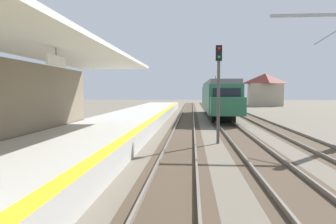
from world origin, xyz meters
TOP-DOWN VIEW (x-y plane):
  - station_platform at (-2.50, 16.00)m, footprint 5.00×80.00m
  - track_pair_nearest_platform at (1.90, 20.00)m, footprint 2.34×120.00m
  - track_pair_middle at (5.30, 20.00)m, footprint 2.34×120.00m
  - track_pair_far_side at (8.70, 20.00)m, footprint 2.34×120.00m
  - approaching_train at (5.30, 35.72)m, footprint 2.93×19.60m
  - rail_signal_post at (3.84, 17.55)m, footprint 0.32×0.34m
  - distant_trackside_house at (16.83, 64.22)m, footprint 6.60×5.28m

SIDE VIEW (x-z plane):
  - track_pair_nearest_platform at x=1.90m, z-range -0.03..0.13m
  - track_pair_middle at x=5.30m, z-range -0.03..0.13m
  - track_pair_far_side at x=8.70m, z-range -0.03..0.13m
  - station_platform at x=-2.50m, z-range 0.00..0.90m
  - approaching_train at x=5.30m, z-range -0.20..4.56m
  - rail_signal_post at x=3.84m, z-range 0.59..5.79m
  - distant_trackside_house at x=16.83m, z-range 0.14..6.54m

